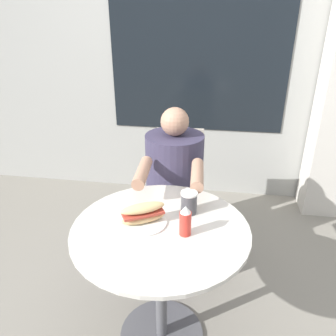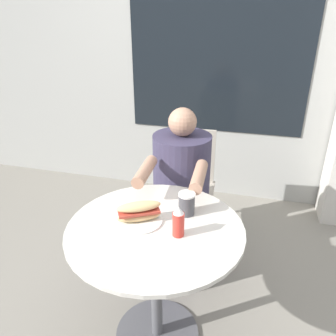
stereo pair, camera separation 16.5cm
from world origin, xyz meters
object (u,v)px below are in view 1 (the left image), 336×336
at_px(diner_chair, 179,176).
at_px(condiment_bottle, 185,221).
at_px(cafe_table, 161,258).
at_px(seated_diner, 174,204).
at_px(sandwich_on_plate, 143,215).
at_px(drink_cup, 189,202).

bearing_deg(diner_chair, condiment_bottle, 95.14).
bearing_deg(cafe_table, condiment_bottle, -16.23).
bearing_deg(condiment_bottle, seated_diner, 102.25).
height_order(diner_chair, condiment_bottle, condiment_bottle).
bearing_deg(seated_diner, diner_chair, -92.07).
xyz_separation_m(cafe_table, sandwich_on_plate, (-0.09, 0.02, 0.23)).
distance_m(cafe_table, seated_diner, 0.62).
xyz_separation_m(cafe_table, condiment_bottle, (0.12, -0.03, 0.26)).
relative_size(sandwich_on_plate, condiment_bottle, 1.53).
xyz_separation_m(cafe_table, drink_cup, (0.12, 0.15, 0.24)).
bearing_deg(cafe_table, sandwich_on_plate, 166.49).
distance_m(drink_cup, condiment_bottle, 0.18).
relative_size(cafe_table, diner_chair, 0.96).
distance_m(diner_chair, seated_diner, 0.35).
bearing_deg(condiment_bottle, cafe_table, 163.77).
bearing_deg(sandwich_on_plate, diner_chair, 86.53).
bearing_deg(seated_diner, sandwich_on_plate, 80.46).
bearing_deg(sandwich_on_plate, condiment_bottle, -15.09).
relative_size(diner_chair, drink_cup, 7.59).
distance_m(cafe_table, condiment_bottle, 0.29).
height_order(cafe_table, condiment_bottle, condiment_bottle).
xyz_separation_m(seated_diner, drink_cup, (0.14, -0.47, 0.30)).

